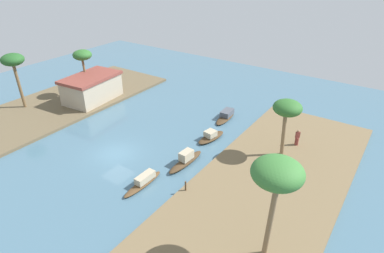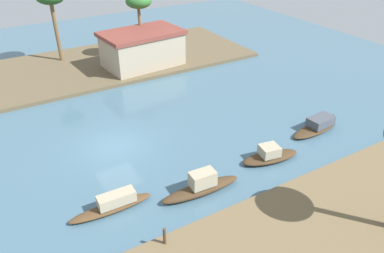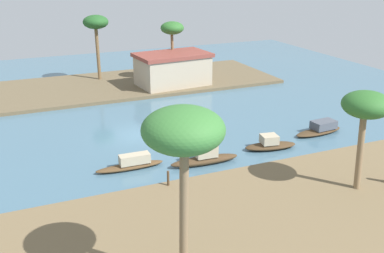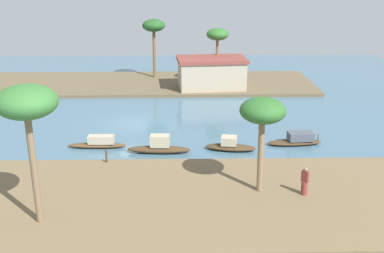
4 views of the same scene
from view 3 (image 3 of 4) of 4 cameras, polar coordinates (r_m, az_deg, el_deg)
river_water at (r=34.41m, az=-6.78°, el=-1.06°), size 66.30×66.30×0.00m
riverbank_left at (r=22.39m, az=4.28°, el=-12.95°), size 37.64×11.44×0.31m
riverbank_right at (r=47.64m, az=-11.85°, el=4.86°), size 37.64×11.44×0.31m
sampan_with_red_awning at (r=28.85m, az=-7.56°, el=-4.62°), size 4.36×0.95×0.95m
sampan_near_left_bank at (r=32.01m, az=9.76°, el=-2.21°), size 3.84×1.83×1.04m
sampan_upstream_small at (r=35.70m, az=15.80°, el=-0.28°), size 4.23×1.54×0.96m
sampan_open_hull at (r=29.25m, az=1.65°, el=-3.89°), size 4.64×1.21×1.35m
mooring_post at (r=25.92m, az=-3.00°, el=-6.49°), size 0.14×0.14×0.88m
palm_tree_left_near at (r=16.04m, az=-1.10°, el=-0.93°), size 3.01×3.01×7.27m
palm_tree_left_far at (r=25.76m, az=20.98°, el=2.28°), size 2.62×2.62×5.60m
palm_tree_right_tall at (r=49.26m, az=-11.96°, el=12.44°), size 2.62×2.62×6.75m
palm_tree_right_short at (r=47.93m, az=-2.49°, el=12.05°), size 2.41×2.41×6.14m
riverside_building at (r=46.64m, az=-2.44°, el=7.23°), size 7.65×5.19×3.24m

